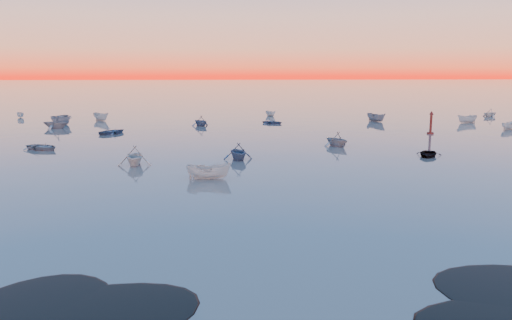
{
  "coord_description": "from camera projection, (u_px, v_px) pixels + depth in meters",
  "views": [
    {
      "loc": [
        0.02,
        -17.32,
        9.27
      ],
      "look_at": [
        2.69,
        28.0,
        0.92
      ],
      "focal_mm": 35.0,
      "sensor_mm": 36.0,
      "label": 1
    }
  ],
  "objects": [
    {
      "name": "ground",
      "position": [
        227.0,
        109.0,
        116.86
      ],
      "size": [
        600.0,
        600.0,
        0.0
      ],
      "primitive_type": "plane",
      "color": "#665B55",
      "rests_on": "ground"
    },
    {
      "name": "moored_fleet",
      "position": [
        227.0,
        135.0,
        70.71
      ],
      "size": [
        124.0,
        58.0,
        1.2
      ],
      "primitive_type": null,
      "color": "silver",
      "rests_on": "ground"
    },
    {
      "name": "boat_near_left",
      "position": [
        43.0,
        150.0,
        57.78
      ],
      "size": [
        3.66,
        4.54,
        1.06
      ],
      "primitive_type": "imported",
      "rotation": [
        0.0,
        0.0,
        1.04
      ],
      "color": "gray",
      "rests_on": "ground"
    },
    {
      "name": "boat_near_center",
      "position": [
        209.0,
        179.0,
        42.57
      ],
      "size": [
        1.81,
        3.92,
        1.33
      ],
      "primitive_type": "imported",
      "rotation": [
        0.0,
        0.0,
        1.52
      ],
      "color": "silver",
      "rests_on": "ground"
    },
    {
      "name": "boat_near_right",
      "position": [
        238.0,
        159.0,
        51.53
      ],
      "size": [
        4.09,
        2.51,
        1.33
      ],
      "primitive_type": "imported",
      "rotation": [
        0.0,
        0.0,
        3.36
      ],
      "color": "#3D5376",
      "rests_on": "ground"
    },
    {
      "name": "channel_marker",
      "position": [
        431.0,
        124.0,
        71.5
      ],
      "size": [
        0.96,
        0.96,
        3.41
      ],
      "color": "#4E1410",
      "rests_on": "ground"
    }
  ]
}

